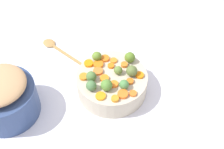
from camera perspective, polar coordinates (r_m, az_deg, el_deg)
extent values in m
cube|color=silver|center=(1.24, 1.03, -2.24)|extent=(2.40, 2.40, 0.02)
cylinder|color=#BFB399|center=(1.18, 0.00, -1.65)|extent=(0.27, 0.27, 0.08)
cylinder|color=navy|center=(1.17, -19.32, -4.63)|extent=(0.23, 0.23, 0.13)
cylinder|color=orange|center=(1.07, 0.58, -4.53)|extent=(0.04, 0.04, 0.01)
cylinder|color=orange|center=(1.15, 5.18, -0.12)|extent=(0.04, 0.04, 0.01)
cylinder|color=orange|center=(1.09, 2.03, -3.68)|extent=(0.05, 0.05, 0.01)
cylinder|color=orange|center=(1.18, 2.46, 1.73)|extent=(0.03, 0.03, 0.01)
cylinder|color=orange|center=(1.09, 3.93, -3.55)|extent=(0.04, 0.04, 0.01)
cylinder|color=orange|center=(1.20, -1.33, 3.03)|extent=(0.05, 0.05, 0.01)
cylinder|color=orange|center=(1.14, -5.30, -0.42)|extent=(0.05, 0.05, 0.01)
cylinder|color=orange|center=(1.20, 0.31, 2.63)|extent=(0.04, 0.04, 0.01)
cylinder|color=orange|center=(1.16, -2.63, 0.62)|extent=(0.05, 0.05, 0.01)
cylinder|color=orange|center=(1.08, -2.14, -4.05)|extent=(0.04, 0.04, 0.01)
cylinder|color=orange|center=(1.19, -4.38, 2.08)|extent=(0.05, 0.05, 0.01)
cylinder|color=orange|center=(1.13, 3.38, -1.27)|extent=(0.04, 0.04, 0.01)
cylinder|color=orange|center=(1.18, -2.56, 1.92)|extent=(0.05, 0.05, 0.01)
cylinder|color=orange|center=(1.17, -0.32, 1.54)|extent=(0.04, 0.04, 0.01)
cylinder|color=orange|center=(1.12, 0.39, -1.78)|extent=(0.04, 0.04, 0.01)
cylinder|color=orange|center=(1.13, -1.43, -0.71)|extent=(0.05, 0.05, 0.01)
sphere|color=#586B34|center=(1.14, 3.71, 0.67)|extent=(0.04, 0.04, 0.04)
sphere|color=#557724|center=(1.19, 3.17, 3.33)|extent=(0.04, 0.04, 0.04)
sphere|color=#487540|center=(1.10, -3.90, -2.09)|extent=(0.04, 0.04, 0.04)
sphere|color=olive|center=(1.14, 1.15, 0.80)|extent=(0.03, 0.03, 0.03)
sphere|color=#477F41|center=(1.10, 2.28, -1.88)|extent=(0.04, 0.04, 0.04)
sphere|color=#528132|center=(1.09, -1.03, -2.00)|extent=(0.04, 0.04, 0.04)
sphere|color=#4F7537|center=(1.12, -3.89, -0.35)|extent=(0.04, 0.04, 0.04)
sphere|color=olive|center=(1.19, -2.86, 3.44)|extent=(0.04, 0.04, 0.04)
cube|color=#AB8046|center=(1.35, -8.22, 3.53)|extent=(0.02, 0.20, 0.01)
ellipsoid|color=#AB8046|center=(1.41, -11.66, 5.77)|extent=(0.05, 0.06, 0.01)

